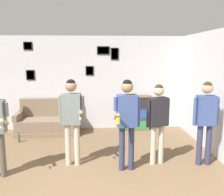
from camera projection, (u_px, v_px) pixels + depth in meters
The scene contains 10 objects.
wall_back at pixel (87, 83), 7.27m from camera, with size 8.05×0.08×2.70m.
wall_right at pixel (216, 93), 5.35m from camera, with size 0.06×6.59×2.70m.
couch at pixel (49, 122), 6.99m from camera, with size 1.72×0.80×0.94m.
bookshelf at pixel (137, 113), 7.29m from camera, with size 0.86×0.30×0.98m.
person_player_foreground_center at pixel (72, 113), 4.80m from camera, with size 0.50×0.48×1.71m.
person_watcher_holding_cup at pixel (127, 115), 4.59m from camera, with size 0.50×0.45×1.73m.
person_spectator_near_bookshelf at pixel (158, 116), 4.88m from camera, with size 0.48×0.30×1.61m.
person_spectator_far_right at pixel (206, 115), 4.83m from camera, with size 0.50×0.21×1.67m.
bottle_on_floor at pixel (19, 138), 6.25m from camera, with size 0.06×0.06×0.27m.
drinking_cup at pixel (131, 94), 7.18m from camera, with size 0.08×0.08×0.12m.
Camera 1 is at (0.32, -3.05, 2.17)m, focal length 40.00 mm.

